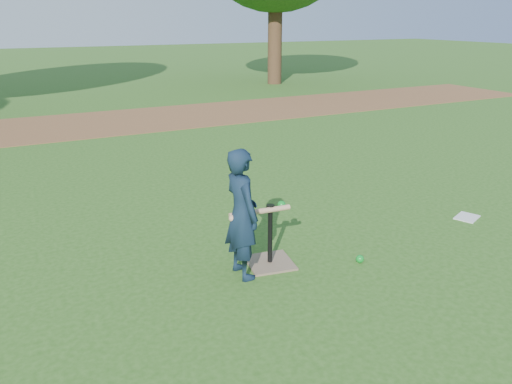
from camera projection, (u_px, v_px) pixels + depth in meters
name	position (u px, v px, depth m)	size (l,w,h in m)	color
ground	(283.00, 248.00, 5.22)	(80.00, 80.00, 0.00)	#285116
dirt_strip	(122.00, 121.00, 11.53)	(24.00, 3.00, 0.01)	brown
child	(242.00, 214.00, 4.48)	(0.44, 0.29, 1.22)	#102032
wiffle_ball_ground	(360.00, 259.00, 4.89)	(0.08, 0.08, 0.08)	#0C8421
clipboard	(467.00, 217.00, 5.99)	(0.30, 0.23, 0.01)	silver
batting_tee	(270.00, 253.00, 4.84)	(0.49, 0.49, 0.61)	#7A634D
swing_action	(262.00, 211.00, 4.64)	(0.63, 0.16, 0.08)	tan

